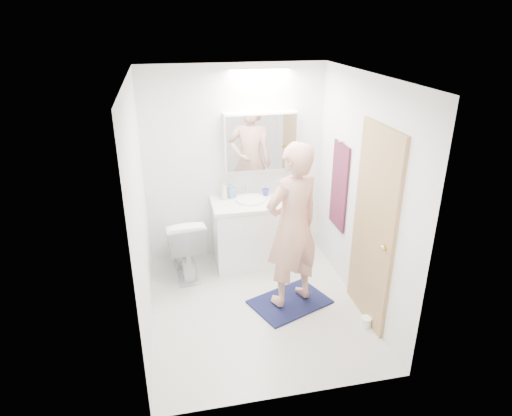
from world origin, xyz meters
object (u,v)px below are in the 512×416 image
object	(u,v)px
soap_bottle_b	(231,191)
toothbrush_cup	(266,192)
person	(293,226)
toilet	(184,245)
soap_bottle_a	(224,191)
medicine_cabinet	(260,141)
vanity_cabinet	(251,234)
toilet_paper_roll	(366,322)

from	to	relation	value
soap_bottle_b	toothbrush_cup	xyz separation A→B (m)	(0.43, -0.02, -0.05)
person	toothbrush_cup	bearing A→B (deg)	-111.24
toilet	soap_bottle_a	world-z (taller)	soap_bottle_a
soap_bottle_a	soap_bottle_b	distance (m)	0.10
toilet	medicine_cabinet	bearing A→B (deg)	-167.35
vanity_cabinet	soap_bottle_b	distance (m)	0.59
toilet	toothbrush_cup	xyz separation A→B (m)	(1.05, 0.28, 0.47)
soap_bottle_a	toilet_paper_roll	distance (m)	2.22
vanity_cabinet	person	size ratio (longest dim) A/B	0.51
person	toothbrush_cup	xyz separation A→B (m)	(-0.02, 1.13, -0.07)
medicine_cabinet	soap_bottle_b	xyz separation A→B (m)	(-0.37, -0.03, -0.59)
medicine_cabinet	toothbrush_cup	bearing A→B (deg)	-41.25
vanity_cabinet	soap_bottle_a	distance (m)	0.64
vanity_cabinet	toilet	size ratio (longest dim) A/B	1.16
medicine_cabinet	soap_bottle_b	world-z (taller)	medicine_cabinet
vanity_cabinet	soap_bottle_a	size ratio (longest dim) A/B	4.03
soap_bottle_b	toilet_paper_roll	size ratio (longest dim) A/B	1.64
medicine_cabinet	soap_bottle_a	size ratio (longest dim) A/B	3.94
vanity_cabinet	medicine_cabinet	size ratio (longest dim) A/B	1.02
soap_bottle_b	person	bearing A→B (deg)	-68.79
vanity_cabinet	medicine_cabinet	world-z (taller)	medicine_cabinet
soap_bottle_a	toilet_paper_roll	bearing A→B (deg)	-54.54
soap_bottle_b	soap_bottle_a	bearing A→B (deg)	-161.47
medicine_cabinet	person	xyz separation A→B (m)	(0.07, -1.18, -0.57)
person	soap_bottle_b	size ratio (longest dim) A/B	9.77
medicine_cabinet	person	world-z (taller)	medicine_cabinet
soap_bottle_a	toothbrush_cup	world-z (taller)	soap_bottle_a
toilet	soap_bottle_a	distance (m)	0.81
vanity_cabinet	medicine_cabinet	bearing A→B (deg)	52.78
soap_bottle_a	toilet_paper_roll	world-z (taller)	soap_bottle_a
soap_bottle_a	medicine_cabinet	bearing A→B (deg)	7.38
toilet	person	world-z (taller)	person
toilet	soap_bottle_b	world-z (taller)	soap_bottle_b
vanity_cabinet	toothbrush_cup	bearing A→B (deg)	36.47
toothbrush_cup	toilet_paper_roll	world-z (taller)	toothbrush_cup
medicine_cabinet	soap_bottle_b	size ratio (longest dim) A/B	4.88
person	soap_bottle_b	bearing A→B (deg)	-90.84
vanity_cabinet	toothbrush_cup	world-z (taller)	toothbrush_cup
toilet_paper_roll	vanity_cabinet	bearing A→B (deg)	120.17
soap_bottle_a	toilet	bearing A→B (deg)	-153.59
vanity_cabinet	toilet_paper_roll	distance (m)	1.77
toilet	toilet_paper_roll	bearing A→B (deg)	135.52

